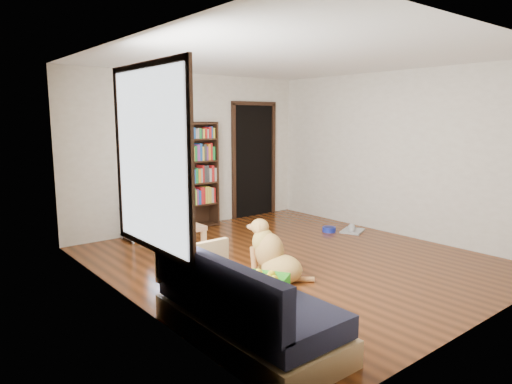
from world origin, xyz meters
TOP-DOWN VIEW (x-y plane):
  - ground at (0.00, 0.00)m, footprint 5.00×5.00m
  - ceiling at (0.00, 0.00)m, footprint 5.00×5.00m
  - wall_back at (0.00, 2.50)m, footprint 4.50×0.00m
  - wall_front at (0.00, -2.50)m, footprint 4.50×0.00m
  - wall_left at (-2.25, 0.00)m, footprint 0.00×5.00m
  - wall_right at (2.25, 0.00)m, footprint 0.00×5.00m
  - green_cushion at (-1.75, -1.48)m, footprint 0.55×0.55m
  - laptop at (-1.02, 1.13)m, footprint 0.33×0.23m
  - dog_bowl at (1.51, 0.69)m, footprint 0.22×0.22m
  - grey_rag at (1.81, 0.44)m, footprint 0.49×0.45m
  - window at (-2.23, -0.50)m, footprint 0.03×1.46m
  - doorway at (1.35, 2.48)m, footprint 1.03×0.05m
  - tv_stand at (-0.90, 2.25)m, footprint 0.90×0.45m
  - crt_tv at (-0.90, 2.27)m, footprint 0.55×0.52m
  - bookshelf at (0.05, 2.34)m, footprint 0.60×0.30m
  - sofa at (-1.87, -1.38)m, footprint 0.80×1.80m
  - coffee_table at (-1.02, 1.16)m, footprint 0.55×0.55m
  - dog at (-0.67, -0.40)m, footprint 0.55×0.81m

SIDE VIEW (x-z plane):
  - ground at x=0.00m, z-range 0.00..0.00m
  - grey_rag at x=1.81m, z-range 0.00..0.03m
  - dog_bowl at x=1.51m, z-range 0.00..0.08m
  - sofa at x=-1.87m, z-range -0.14..0.66m
  - dog at x=-0.67m, z-range -0.10..0.62m
  - tv_stand at x=-0.90m, z-range 0.02..0.52m
  - coffee_table at x=-1.02m, z-range 0.08..0.48m
  - laptop at x=-1.02m, z-range 0.40..0.42m
  - green_cushion at x=-1.75m, z-range 0.42..0.55m
  - crt_tv at x=-0.90m, z-range 0.45..1.03m
  - bookshelf at x=0.05m, z-range 0.10..1.90m
  - doorway at x=1.35m, z-range 0.03..2.21m
  - wall_back at x=0.00m, z-range -0.95..3.55m
  - wall_front at x=0.00m, z-range -0.95..3.55m
  - wall_left at x=-2.25m, z-range -1.20..3.80m
  - wall_right at x=2.25m, z-range -1.20..3.80m
  - window at x=-2.23m, z-range 0.65..2.35m
  - ceiling at x=0.00m, z-range 2.60..2.60m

